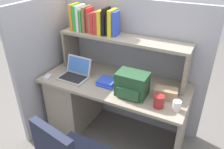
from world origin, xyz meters
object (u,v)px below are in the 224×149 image
tissue_box (166,93)px  backpack (132,85)px  snack_canister (159,101)px  paper_cup (177,106)px  laptop (75,73)px  computer_mouse (48,77)px

tissue_box → backpack: bearing=-170.4°
snack_canister → paper_cup: bearing=10.7°
laptop → tissue_box: bearing=3.5°
tissue_box → snack_canister: 0.17m
computer_mouse → paper_cup: 1.41m
tissue_box → snack_canister: snack_canister is taller
backpack → paper_cup: 0.46m
laptop → paper_cup: 1.15m
laptop → paper_cup: (1.14, -0.08, -0.01)m
backpack → paper_cup: backpack is taller
laptop → paper_cup: bearing=-3.9°
backpack → snack_canister: (0.29, -0.07, -0.06)m
backpack → computer_mouse: size_ratio=2.88×
paper_cup → computer_mouse: bearing=-176.5°
computer_mouse → snack_canister: bearing=-14.6°
laptop → computer_mouse: bearing=-148.1°
paper_cup → backpack: bearing=175.0°
computer_mouse → paper_cup: size_ratio=1.15×
backpack → computer_mouse: bearing=-172.6°
laptop → tissue_box: laptop is taller
laptop → backpack: backpack is taller
paper_cup → tissue_box: (-0.14, 0.14, 0.00)m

